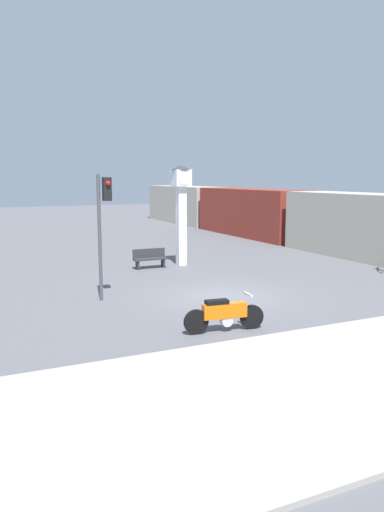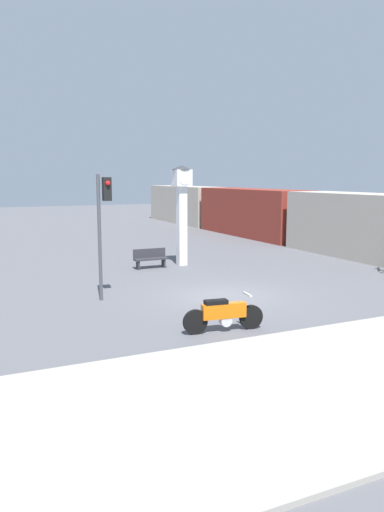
{
  "view_description": "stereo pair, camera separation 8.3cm",
  "coord_description": "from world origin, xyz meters",
  "px_view_note": "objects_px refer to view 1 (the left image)",
  "views": [
    {
      "loc": [
        -8.54,
        -15.41,
        4.26
      ],
      "look_at": [
        -0.7,
        1.21,
        1.34
      ],
      "focal_mm": 35.0,
      "sensor_mm": 36.0,
      "label": 1
    },
    {
      "loc": [
        -8.46,
        -15.44,
        4.26
      ],
      "look_at": [
        -0.7,
        1.21,
        1.34
      ],
      "focal_mm": 35.0,
      "sensor_mm": 36.0,
      "label": 2
    }
  ],
  "objects_px": {
    "motorcycle": "(224,314)",
    "traffic_light": "(103,215)",
    "clock_tower": "(181,200)",
    "freight_train": "(251,212)",
    "bench": "(150,258)"
  },
  "relations": [
    {
      "from": "clock_tower",
      "to": "traffic_light",
      "type": "bearing_deg",
      "value": -134.95
    },
    {
      "from": "freight_train",
      "to": "bench",
      "type": "distance_m",
      "value": 14.9
    },
    {
      "from": "motorcycle",
      "to": "freight_train",
      "type": "xyz_separation_m",
      "value": [
        12.99,
        19.51,
        1.2
      ]
    },
    {
      "from": "motorcycle",
      "to": "traffic_light",
      "type": "bearing_deg",
      "value": 119.67
    },
    {
      "from": "traffic_light",
      "to": "bench",
      "type": "relative_size",
      "value": 2.72
    },
    {
      "from": "bench",
      "to": "motorcycle",
      "type": "bearing_deg",
      "value": -98.78
    },
    {
      "from": "traffic_light",
      "to": "bench",
      "type": "xyz_separation_m",
      "value": [
        3.56,
        5.09,
        -2.5
      ]
    },
    {
      "from": "motorcycle",
      "to": "clock_tower",
      "type": "relative_size",
      "value": 0.49
    },
    {
      "from": "motorcycle",
      "to": "bench",
      "type": "bearing_deg",
      "value": 88.82
    },
    {
      "from": "motorcycle",
      "to": "traffic_light",
      "type": "height_order",
      "value": "traffic_light"
    },
    {
      "from": "clock_tower",
      "to": "bench",
      "type": "distance_m",
      "value": 3.16
    },
    {
      "from": "freight_train",
      "to": "bench",
      "type": "height_order",
      "value": "freight_train"
    },
    {
      "from": "clock_tower",
      "to": "freight_train",
      "type": "height_order",
      "value": "clock_tower"
    },
    {
      "from": "motorcycle",
      "to": "freight_train",
      "type": "bearing_deg",
      "value": 63.94
    },
    {
      "from": "motorcycle",
      "to": "clock_tower",
      "type": "bearing_deg",
      "value": 79.95
    }
  ]
}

